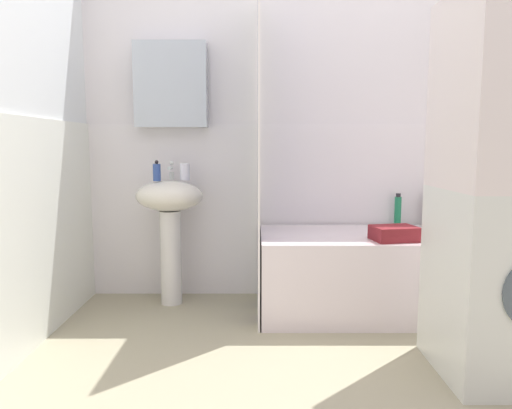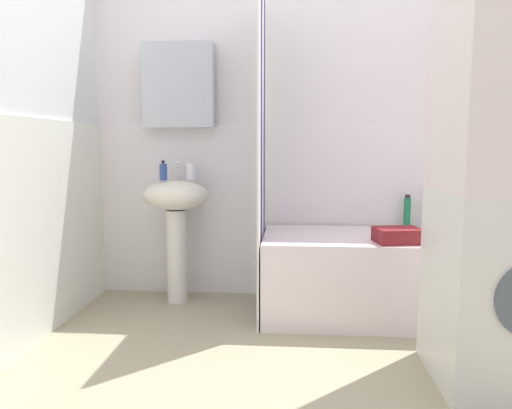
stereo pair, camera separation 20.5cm
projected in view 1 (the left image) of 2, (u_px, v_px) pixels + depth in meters
name	position (u px, v px, depth m)	size (l,w,h in m)	color
ground_plane	(341.00, 381.00, 2.19)	(4.80, 5.60, 0.04)	tan
wall_back_tiled	(304.00, 133.00, 3.31)	(3.60, 0.18, 2.40)	silver
wall_left_tiled	(21.00, 133.00, 2.40)	(0.07, 1.81, 2.40)	silver
sink	(171.00, 214.00, 3.14)	(0.44, 0.34, 0.83)	silver
faucet	(172.00, 171.00, 3.19)	(0.03, 0.12, 0.12)	silver
soap_dispenser	(158.00, 172.00, 3.08)	(0.05, 0.05, 0.13)	#314C96
toothbrush_cup	(186.00, 172.00, 3.17)	(0.06, 0.06, 0.11)	white
bathtub	(375.00, 273.00, 3.02)	(1.42, 0.71, 0.50)	white
shower_curtain	(260.00, 154.00, 2.93)	(0.01, 0.71, 2.00)	white
conditioner_bottle	(457.00, 212.00, 3.23)	(0.06, 0.06, 0.22)	gold
shampoo_bottle	(441.00, 212.00, 3.24)	(0.04, 0.04, 0.21)	white
body_wash_bottle	(427.00, 211.00, 3.27)	(0.04, 0.04, 0.22)	#2A2C2F
lotion_bottle	(399.00, 211.00, 3.27)	(0.05, 0.05, 0.22)	#1D7B4E
towel_folded	(396.00, 233.00, 2.77)	(0.25, 0.19, 0.08)	maroon
washer_dryer_stack	(511.00, 190.00, 2.13)	(0.57, 0.58, 1.72)	silver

